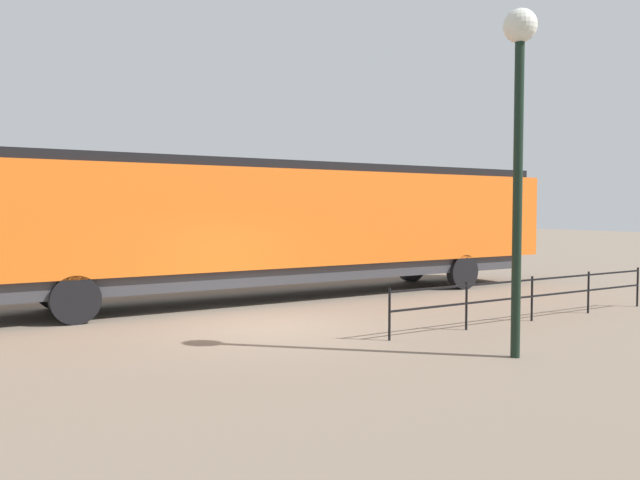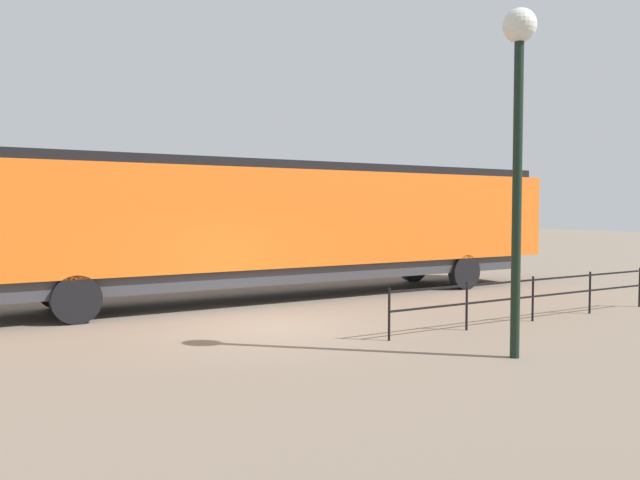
# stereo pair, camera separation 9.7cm
# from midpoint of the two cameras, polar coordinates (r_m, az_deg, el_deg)

# --- Properties ---
(ground_plane) EXTENTS (120.00, 120.00, 0.00)m
(ground_plane) POSITION_cam_midpoint_polar(r_m,az_deg,el_deg) (13.78, -4.38, -7.91)
(ground_plane) COLOR #756656
(locomotive) EXTENTS (2.85, 18.33, 3.87)m
(locomotive) POSITION_cam_midpoint_polar(r_m,az_deg,el_deg) (18.38, -2.09, 1.67)
(locomotive) COLOR orange
(locomotive) RESTS_ON ground_plane
(lamp_post) EXTENTS (0.57, 0.57, 5.94)m
(lamp_post) POSITION_cam_midpoint_polar(r_m,az_deg,el_deg) (11.43, 17.32, 11.93)
(lamp_post) COLOR black
(lamp_post) RESTS_ON ground_plane
(platform_fence) EXTENTS (0.05, 8.25, 1.03)m
(platform_fence) POSITION_cam_midpoint_polar(r_m,az_deg,el_deg) (15.21, 18.46, -4.45)
(platform_fence) COLOR black
(platform_fence) RESTS_ON ground_plane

